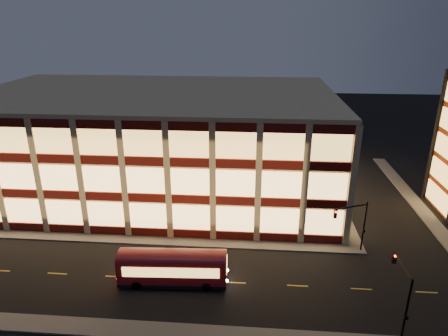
{
  "coord_description": "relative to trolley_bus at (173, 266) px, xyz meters",
  "views": [
    {
      "loc": [
        11.52,
        -38.32,
        24.22
      ],
      "look_at": [
        7.74,
        8.0,
        6.59
      ],
      "focal_mm": 32.0,
      "sensor_mm": 36.0,
      "label": 1
    }
  ],
  "objects": [
    {
      "name": "office_building",
      "position": [
        -6.9,
        23.37,
        5.31
      ],
      "size": [
        50.45,
        30.45,
        14.5
      ],
      "color": "tan",
      "rests_on": "ground"
    },
    {
      "name": "traffic_signal_far",
      "position": [
        18.22,
        6.69,
        2.18
      ],
      "size": [
        3.79,
        1.87,
        6.0
      ],
      "color": "black",
      "rests_on": "ground"
    },
    {
      "name": "sidewalk_near",
      "position": [
        -3.99,
        -6.55,
        -1.86
      ],
      "size": [
        100.0,
        2.0,
        0.15
      ],
      "primitive_type": "cube",
      "color": "#514F4C",
      "rests_on": "ground"
    },
    {
      "name": "traffic_signal_near",
      "position": [
        19.51,
        -4.58,
        2.19
      ],
      "size": [
        0.32,
        4.45,
        6.0
      ],
      "color": "black",
      "rests_on": "ground"
    },
    {
      "name": "sidewalk_office_east",
      "position": [
        19.01,
        23.45,
        -1.86
      ],
      "size": [
        2.0,
        30.0,
        0.15
      ],
      "primitive_type": "cube",
      "color": "#514F4C",
      "rests_on": "ground"
    },
    {
      "name": "ground",
      "position": [
        -3.99,
        6.45,
        -1.94
      ],
      "size": [
        200.0,
        200.0,
        0.0
      ],
      "primitive_type": "plane",
      "color": "black",
      "rests_on": "ground"
    },
    {
      "name": "trolley_bus",
      "position": [
        0.0,
        0.0,
        0.0
      ],
      "size": [
        10.43,
        3.16,
        3.49
      ],
      "rotation": [
        0.0,
        0.0,
        0.05
      ],
      "color": "maroon",
      "rests_on": "ground"
    },
    {
      "name": "sidewalk_tower_west",
      "position": [
        30.01,
        23.45,
        -1.86
      ],
      "size": [
        2.0,
        30.0,
        0.15
      ],
      "primitive_type": "cube",
      "color": "#514F4C",
      "rests_on": "ground"
    },
    {
      "name": "sidewalk_office_south",
      "position": [
        -6.99,
        7.45,
        -1.86
      ],
      "size": [
        54.0,
        2.0,
        0.15
      ],
      "primitive_type": "cube",
      "color": "#514F4C",
      "rests_on": "ground"
    }
  ]
}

